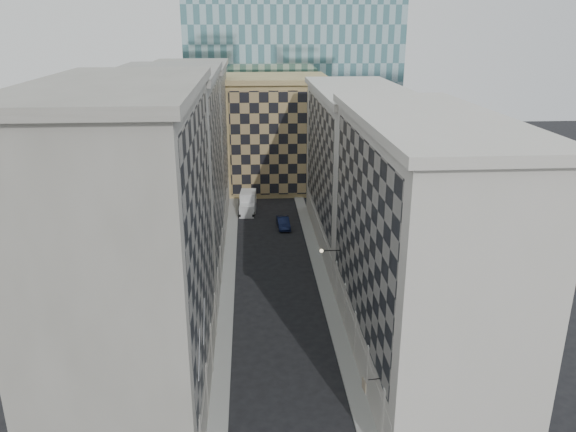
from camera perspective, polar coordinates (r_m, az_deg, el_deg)
name	(u,v)px	position (r m, az deg, el deg)	size (l,w,h in m)	color
sidewalk_west	(228,284)	(62.22, -6.12, -6.84)	(1.50, 100.00, 0.15)	gray
sidewalk_east	(323,281)	(62.65, 3.58, -6.57)	(1.50, 100.00, 0.15)	gray
bldg_left_a	(133,254)	(40.87, -15.50, -3.76)	(10.80, 22.80, 23.70)	gray
bldg_left_b	(173,178)	(61.59, -11.65, 3.79)	(10.80, 22.80, 22.70)	gray
bldg_left_c	(192,141)	(82.97, -9.75, 7.50)	(10.80, 22.80, 21.70)	gray
bldg_right_a	(419,245)	(46.25, 13.18, -2.84)	(10.80, 26.80, 20.70)	beige
bldg_right_b	(357,167)	(71.37, 7.02, 4.93)	(10.80, 28.80, 19.70)	beige
tan_block	(276,133)	(95.58, -1.19, 8.45)	(16.80, 14.80, 18.80)	#9F8B54
church_tower	(261,23)	(107.92, -2.77, 19.02)	(7.20, 7.20, 51.50)	#302B25
flagpoles_left	(202,337)	(37.42, -8.77, -12.06)	(0.10, 6.33, 2.33)	gray
bracket_lamp	(323,251)	(54.60, 3.61, -3.55)	(1.98, 0.36, 0.36)	black
box_truck	(248,204)	(84.44, -4.10, 1.25)	(2.66, 5.67, 3.03)	silver
dark_car	(283,223)	(77.96, -0.49, -0.68)	(1.60, 4.59, 1.51)	#10183A
shop_sign	(365,385)	(40.27, 7.81, -16.62)	(1.23, 0.79, 0.87)	black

